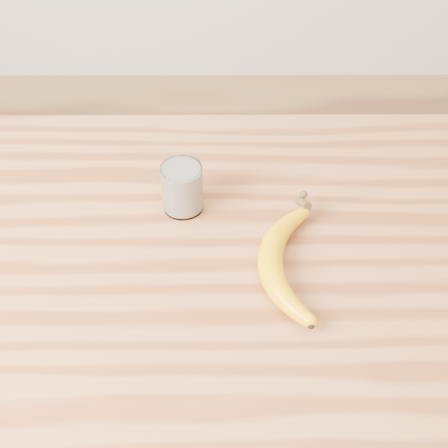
{
  "coord_description": "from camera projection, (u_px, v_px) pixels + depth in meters",
  "views": [
    {
      "loc": [
        0.09,
        -0.65,
        1.64
      ],
      "look_at": [
        0.1,
        0.06,
        0.93
      ],
      "focal_mm": 50.0,
      "sensor_mm": 36.0,
      "label": 1
    }
  ],
  "objects": [
    {
      "name": "banana",
      "position": [
        269.0,
        262.0,
        0.96
      ],
      "size": [
        0.14,
        0.33,
        0.04
      ],
      "primitive_type": null,
      "rotation": [
        0.0,
        0.0,
        -0.05
      ],
      "color": "#DD9E00",
      "rests_on": "table"
    },
    {
      "name": "smoothie_glass",
      "position": [
        182.0,
        188.0,
        1.04
      ],
      "size": [
        0.07,
        0.07,
        0.09
      ],
      "color": "white",
      "rests_on": "table"
    },
    {
      "name": "table",
      "position": [
        168.0,
        313.0,
        1.08
      ],
      "size": [
        1.2,
        0.8,
        0.9
      ],
      "color": "#976033",
      "rests_on": "ground"
    }
  ]
}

